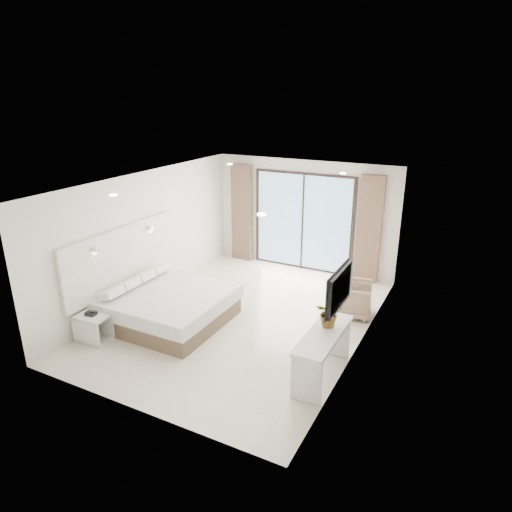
# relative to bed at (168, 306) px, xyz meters

# --- Properties ---
(ground) EXTENTS (6.20, 6.20, 0.00)m
(ground) POSITION_rel_bed_xyz_m (1.22, 0.78, -0.32)
(ground) COLOR beige
(ground) RESTS_ON ground
(room_shell) EXTENTS (4.62, 6.22, 2.72)m
(room_shell) POSITION_rel_bed_xyz_m (1.02, 1.42, 1.26)
(room_shell) COLOR silver
(room_shell) RESTS_ON ground
(bed) EXTENTS (2.17, 2.06, 0.74)m
(bed) POSITION_rel_bed_xyz_m (0.00, 0.00, 0.00)
(bed) COLOR brown
(bed) RESTS_ON ground
(nightstand) EXTENTS (0.57, 0.48, 0.50)m
(nightstand) POSITION_rel_bed_xyz_m (-0.71, -1.19, -0.06)
(nightstand) COLOR silver
(nightstand) RESTS_ON ground
(phone) EXTENTS (0.20, 0.16, 0.06)m
(phone) POSITION_rel_bed_xyz_m (-0.74, -1.20, 0.22)
(phone) COLOR black
(phone) RESTS_ON nightstand
(console_desk) EXTENTS (0.48, 1.52, 0.77)m
(console_desk) POSITION_rel_bed_xyz_m (3.26, -0.38, 0.24)
(console_desk) COLOR silver
(console_desk) RESTS_ON ground
(plant) EXTENTS (0.45, 0.49, 0.35)m
(plant) POSITION_rel_bed_xyz_m (3.26, -0.13, 0.63)
(plant) COLOR #33662D
(plant) RESTS_ON console_desk
(armchair) EXTENTS (0.81, 0.85, 0.75)m
(armchair) POSITION_rel_bed_xyz_m (3.07, 1.91, 0.06)
(armchair) COLOR #9C7E66
(armchair) RESTS_ON ground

